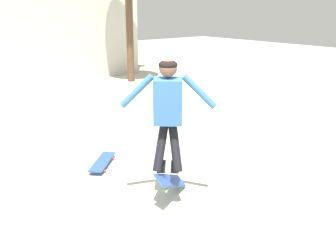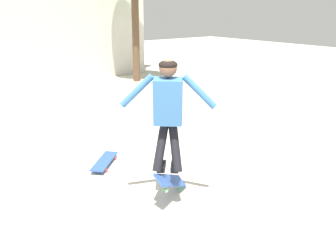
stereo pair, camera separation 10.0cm
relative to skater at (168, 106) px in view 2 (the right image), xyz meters
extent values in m
plane|color=beige|center=(-0.58, -0.38, -1.27)|extent=(40.00, 40.00, 0.00)
cylinder|color=brown|center=(4.06, 7.07, 0.15)|extent=(0.23, 0.23, 2.83)
cube|color=teal|center=(0.00, 0.00, 0.06)|extent=(0.43, 0.42, 0.57)
sphere|color=brown|center=(0.00, 0.00, 0.46)|extent=(0.30, 0.30, 0.21)
ellipsoid|color=black|center=(0.00, 0.00, 0.49)|extent=(0.31, 0.31, 0.12)
cylinder|color=black|center=(-0.06, 0.05, -0.49)|extent=(0.40, 0.31, 0.65)
cube|color=black|center=(-0.05, 0.08, -0.79)|extent=(0.25, 0.26, 0.07)
cylinder|color=black|center=(0.06, -0.06, -0.49)|extent=(0.27, 0.41, 0.65)
cube|color=black|center=(0.08, -0.03, -0.79)|extent=(0.25, 0.26, 0.07)
cylinder|color=teal|center=(-0.28, 0.24, 0.18)|extent=(0.37, 0.33, 0.42)
cylinder|color=teal|center=(0.28, -0.24, 0.18)|extent=(0.37, 0.33, 0.42)
cube|color=#2D519E|center=(0.06, 0.02, -1.00)|extent=(0.73, 0.55, 0.50)
cylinder|color=green|center=(0.24, 0.25, -1.08)|extent=(0.08, 0.06, 0.07)
cylinder|color=green|center=(0.27, 0.08, -1.21)|extent=(0.08, 0.06, 0.07)
cylinder|color=green|center=(-0.19, 0.00, -0.85)|extent=(0.08, 0.06, 0.07)
cylinder|color=green|center=(-0.16, -0.16, -0.98)|extent=(0.08, 0.06, 0.07)
cube|color=#2D519E|center=(-0.11, 1.51, -1.19)|extent=(0.71, 0.70, 0.02)
cylinder|color=#DB3D33|center=(-0.20, 1.26, -1.24)|extent=(0.05, 0.05, 0.05)
cylinder|color=#DB3D33|center=(-0.36, 1.43, -1.24)|extent=(0.05, 0.05, 0.05)
cylinder|color=#DB3D33|center=(0.15, 1.60, -1.24)|extent=(0.05, 0.05, 0.05)
cylinder|color=#DB3D33|center=(-0.01, 1.76, -1.24)|extent=(0.05, 0.05, 0.05)
camera|label=1|loc=(-2.68, -3.36, 1.14)|focal=40.00mm
camera|label=2|loc=(-2.60, -3.42, 1.14)|focal=40.00mm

